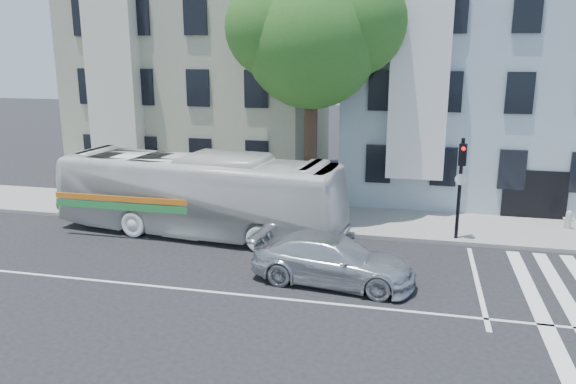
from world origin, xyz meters
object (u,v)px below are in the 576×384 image
(bus, at_px, (199,194))
(fire_hydrant, at_px, (569,219))
(traffic_signal, at_px, (461,176))
(sedan, at_px, (333,260))

(bus, bearing_deg, fire_hydrant, -69.93)
(bus, height_order, traffic_signal, traffic_signal)
(bus, xyz_separation_m, traffic_signal, (9.88, 1.13, 0.96))
(sedan, bearing_deg, fire_hydrant, -43.18)
(bus, relative_size, fire_hydrant, 15.58)
(bus, relative_size, sedan, 2.26)
(traffic_signal, bearing_deg, fire_hydrant, 42.17)
(bus, xyz_separation_m, fire_hydrant, (14.33, 3.48, -1.09))
(bus, xyz_separation_m, sedan, (5.87, -3.63, -0.87))
(sedan, distance_m, fire_hydrant, 11.05)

